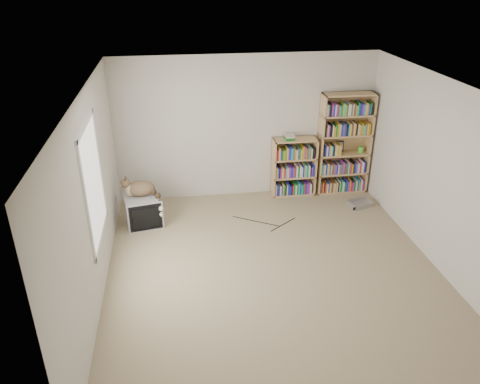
{
  "coord_description": "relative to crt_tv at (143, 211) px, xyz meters",
  "views": [
    {
      "loc": [
        -1.22,
        -5.14,
        3.78
      ],
      "look_at": [
        -0.33,
        1.0,
        0.76
      ],
      "focal_mm": 35.0,
      "sensor_mm": 36.0,
      "label": 1
    }
  ],
  "objects": [
    {
      "name": "crt_tv",
      "position": [
        0.0,
        0.0,
        0.0
      ],
      "size": [
        0.64,
        0.59,
        0.48
      ],
      "rotation": [
        0.0,
        0.0,
        0.19
      ],
      "color": "#A9A9AC",
      "rests_on": "floor"
    },
    {
      "name": "book_stack",
      "position": [
        2.54,
        0.74,
        0.86
      ],
      "size": [
        0.18,
        0.23,
        0.07
      ],
      "primitive_type": "cube",
      "color": "red",
      "rests_on": "bookcase_short"
    },
    {
      "name": "wall_back",
      "position": [
        1.8,
        0.89,
        1.01
      ],
      "size": [
        4.5,
        0.02,
        2.5
      ],
      "primitive_type": "cube",
      "color": "beige",
      "rests_on": "floor"
    },
    {
      "name": "bookcase_tall",
      "position": [
        3.54,
        0.75,
        0.63
      ],
      "size": [
        0.91,
        0.3,
        1.82
      ],
      "color": "tan",
      "rests_on": "floor"
    },
    {
      "name": "green_mug",
      "position": [
        3.86,
        0.73,
        0.56
      ],
      "size": [
        0.1,
        0.1,
        0.11
      ],
      "primitive_type": "cylinder",
      "color": "#56C137",
      "rests_on": "bookcase_tall"
    },
    {
      "name": "floor_cables",
      "position": [
        1.67,
        -0.29,
        -0.24
      ],
      "size": [
        1.2,
        0.7,
        0.01
      ],
      "primitive_type": null,
      "color": "black",
      "rests_on": "floor"
    },
    {
      "name": "framed_print",
      "position": [
        3.5,
        0.83,
        0.6
      ],
      "size": [
        0.15,
        0.05,
        0.19
      ],
      "primitive_type": "cube",
      "rotation": [
        -0.17,
        0.0,
        0.0
      ],
      "color": "black",
      "rests_on": "bookcase_tall"
    },
    {
      "name": "dvd_player",
      "position": [
        3.69,
        0.09,
        -0.2
      ],
      "size": [
        0.44,
        0.37,
        0.09
      ],
      "primitive_type": "cube",
      "rotation": [
        0.0,
        0.0,
        0.31
      ],
      "color": "#A1A0A5",
      "rests_on": "floor"
    },
    {
      "name": "window",
      "position": [
        -0.44,
        -1.41,
        1.16
      ],
      "size": [
        0.02,
        1.22,
        1.52
      ],
      "primitive_type": "cube",
      "color": "white",
      "rests_on": "wall_left"
    },
    {
      "name": "ceiling",
      "position": [
        1.8,
        -1.61,
        2.26
      ],
      "size": [
        4.5,
        5.0,
        0.02
      ],
      "primitive_type": "cube",
      "color": "white",
      "rests_on": "wall_back"
    },
    {
      "name": "floor",
      "position": [
        1.8,
        -1.61,
        -0.24
      ],
      "size": [
        4.5,
        5.0,
        0.01
      ],
      "primitive_type": "cube",
      "color": "tan",
      "rests_on": "ground"
    },
    {
      "name": "wall_right",
      "position": [
        4.05,
        -1.61,
        1.01
      ],
      "size": [
        0.02,
        5.0,
        2.5
      ],
      "primitive_type": "cube",
      "color": "beige",
      "rests_on": "floor"
    },
    {
      "name": "wall_outlet",
      "position": [
        -0.44,
        0.34,
        0.08
      ],
      "size": [
        0.01,
        0.08,
        0.13
      ],
      "primitive_type": "cube",
      "color": "silver",
      "rests_on": "wall_left"
    },
    {
      "name": "wall_front",
      "position": [
        1.8,
        -4.11,
        1.01
      ],
      "size": [
        4.5,
        0.02,
        2.5
      ],
      "primitive_type": "cube",
      "color": "beige",
      "rests_on": "floor"
    },
    {
      "name": "cat",
      "position": [
        0.02,
        0.03,
        0.33
      ],
      "size": [
        0.66,
        0.49,
        0.54
      ],
      "rotation": [
        0.0,
        0.0,
        0.0
      ],
      "color": "#382217",
      "rests_on": "crt_tv"
    },
    {
      "name": "wall_left",
      "position": [
        -0.45,
        -1.61,
        1.01
      ],
      "size": [
        0.02,
        5.0,
        2.5
      ],
      "primitive_type": "cube",
      "color": "beige",
      "rests_on": "floor"
    },
    {
      "name": "bookcase_short",
      "position": [
        2.64,
        0.75,
        0.25
      ],
      "size": [
        0.77,
        0.3,
        1.06
      ],
      "color": "tan",
      "rests_on": "floor"
    }
  ]
}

